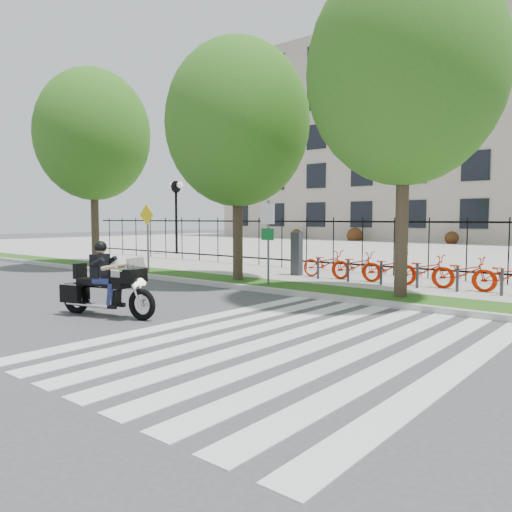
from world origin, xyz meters
The scene contains 15 objects.
ground centered at (0.00, 0.00, 0.00)m, with size 120.00×120.00×0.00m, color #3D3E40.
curb centered at (0.00, 4.10, 0.07)m, with size 60.00×0.20×0.15m, color #ACA9A1.
grass_verge centered at (0.00, 4.95, 0.07)m, with size 60.00×1.50×0.15m, color #205014.
sidewalk centered at (0.00, 7.45, 0.07)m, with size 60.00×3.50×0.15m, color gray.
plaza centered at (0.00, 25.00, 0.05)m, with size 80.00×34.00×0.10m, color gray.
crosswalk_stripes centered at (4.83, 0.00, 0.01)m, with size 5.70×8.00×0.01m, color silver, non-canonical shape.
iron_fence centered at (0.00, 9.20, 1.15)m, with size 30.00×0.06×2.00m, color black, non-canonical shape.
lamp_post_left centered at (-12.00, 12.00, 3.21)m, with size 1.06×0.70×4.25m.
street_tree_0 centered at (-9.10, 4.95, 5.60)m, with size 4.75×4.75×8.19m.
street_tree_1 centered at (-0.99, 4.95, 5.10)m, with size 4.56×4.56×7.59m.
street_tree_2 centered at (4.51, 4.95, 5.68)m, with size 4.82×4.82×8.31m.
bike_share_station centered at (3.60, 7.20, 0.62)m, with size 7.76×0.85×1.50m.
sign_pole_regulatory centered at (0.54, 4.58, 1.74)m, with size 0.50×0.09×2.50m.
sign_pole_warning centered at (-5.11, 4.58, 1.74)m, with size 0.78×0.09×2.49m.
motorcycle_rider centered at (0.38, -0.81, 0.65)m, with size 2.50×1.07×1.96m.
Camera 1 is at (9.67, -6.94, 2.11)m, focal length 35.00 mm.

